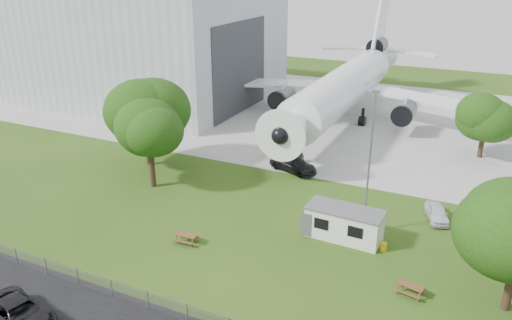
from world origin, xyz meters
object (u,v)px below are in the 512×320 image
at_px(picnic_east, 409,294).
at_px(hangar, 134,37).
at_px(airliner, 346,84).
at_px(picnic_west, 187,243).
at_px(site_cabin, 344,223).

bearing_deg(picnic_east, hangar, 156.53).
relative_size(hangar, airliner, 0.90).
bearing_deg(hangar, airliner, -0.22).
distance_m(hangar, picnic_east, 63.60).
bearing_deg(hangar, picnic_east, -35.68).
height_order(airliner, picnic_east, airliner).
distance_m(airliner, picnic_east, 39.90).
relative_size(picnic_west, picnic_east, 1.00).
bearing_deg(picnic_west, site_cabin, 27.92).
bearing_deg(airliner, hangar, 179.78).
xyz_separation_m(airliner, site_cabin, (8.95, -31.21, -3.96)).
distance_m(hangar, airliner, 36.21).
bearing_deg(picnic_east, picnic_west, -164.98).
xyz_separation_m(site_cabin, picnic_east, (6.17, -5.33, -1.31)).
xyz_separation_m(hangar, site_cabin, (44.92, -31.35, -8.09)).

